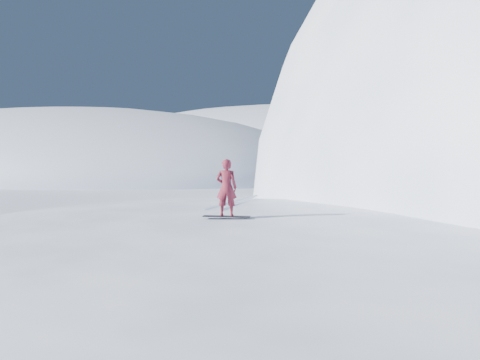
{
  "coord_description": "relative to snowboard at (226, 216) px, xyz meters",
  "views": [
    {
      "loc": [
        6.84,
        -13.0,
        4.31
      ],
      "look_at": [
        0.37,
        0.93,
        3.5
      ],
      "focal_mm": 35.0,
      "sensor_mm": 36.0,
      "label": 1
    }
  ],
  "objects": [
    {
      "name": "vapor_plume",
      "position": [
        -53.52,
        34.22,
        -2.41
      ],
      "size": [
        10.18,
        8.14,
        7.12
      ],
      "primitive_type": "ellipsoid",
      "color": "white",
      "rests_on": "ground"
    },
    {
      "name": "wind_bumps",
      "position": [
        -0.93,
        2.19,
        -2.41
      ],
      "size": [
        16.0,
        14.4,
        1.0
      ],
      "color": "white",
      "rests_on": "ground"
    },
    {
      "name": "board_tracks",
      "position": [
        -1.73,
        4.53,
        0.01
      ],
      "size": [
        1.18,
        5.99,
        0.04
      ],
      "color": "silver",
      "rests_on": "ground"
    },
    {
      "name": "snowboarder",
      "position": [
        0.0,
        0.0,
        0.9
      ],
      "size": [
        0.74,
        0.6,
        1.78
      ],
      "primitive_type": "imported",
      "rotation": [
        0.0,
        0.0,
        3.44
      ],
      "color": "maroon",
      "rests_on": "snowboard"
    },
    {
      "name": "ground",
      "position": [
        -0.37,
        0.07,
        -2.41
      ],
      "size": [
        400.0,
        400.0,
        0.0
      ],
      "primitive_type": "plane",
      "color": "white",
      "rests_on": "ground"
    },
    {
      "name": "far_ridge_c",
      "position": [
        -40.37,
        110.07,
        -2.41
      ],
      "size": [
        140.0,
        90.0,
        36.0
      ],
      "primitive_type": "ellipsoid",
      "color": "white",
      "rests_on": "ground"
    },
    {
      "name": "near_ridge",
      "position": [
        0.63,
        3.07,
        -2.41
      ],
      "size": [
        36.0,
        28.0,
        4.8
      ],
      "primitive_type": "ellipsoid",
      "color": "white",
      "rests_on": "ground"
    },
    {
      "name": "snowboard",
      "position": [
        0.0,
        0.0,
        0.0
      ],
      "size": [
        1.5,
        0.7,
        0.02
      ],
      "primitive_type": "cube",
      "rotation": [
        0.0,
        0.0,
        0.3
      ],
      "color": "black",
      "rests_on": "near_ridge"
    },
    {
      "name": "far_ridge_a",
      "position": [
        -70.37,
        60.07,
        -2.41
      ],
      "size": [
        120.0,
        70.0,
        28.0
      ],
      "primitive_type": "ellipsoid",
      "color": "white",
      "rests_on": "ground"
    }
  ]
}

